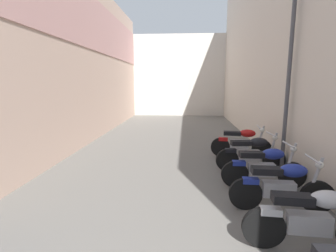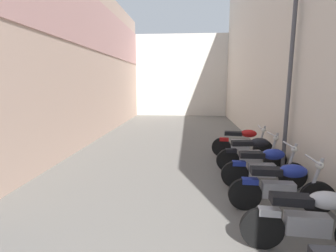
# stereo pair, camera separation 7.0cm
# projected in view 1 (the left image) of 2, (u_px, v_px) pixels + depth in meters

# --- Properties ---
(ground_plane) EXTENTS (35.03, 35.03, 0.00)m
(ground_plane) POSITION_uv_depth(u_px,v_px,m) (166.00, 170.00, 6.73)
(ground_plane) COLOR #66635E
(building_left) EXTENTS (0.45, 19.03, 6.43)m
(building_left) POSITION_uv_depth(u_px,v_px,m) (69.00, 54.00, 8.34)
(building_left) COLOR beige
(building_left) RESTS_ON ground
(building_right) EXTENTS (0.45, 19.03, 7.81)m
(building_right) POSITION_uv_depth(u_px,v_px,m) (279.00, 31.00, 7.80)
(building_right) COLOR beige
(building_right) RESTS_ON ground
(building_far_end) EXTENTS (9.38, 2.00, 5.65)m
(building_far_end) POSITION_uv_depth(u_px,v_px,m) (179.00, 76.00, 18.55)
(building_far_end) COLOR beige
(building_far_end) RESTS_ON ground
(motorcycle_fourth) EXTENTS (1.85, 0.58, 1.04)m
(motorcycle_fourth) POSITION_uv_depth(u_px,v_px,m) (313.00, 218.00, 3.40)
(motorcycle_fourth) COLOR black
(motorcycle_fourth) RESTS_ON ground
(motorcycle_fifth) EXTENTS (1.85, 0.58, 1.04)m
(motorcycle_fifth) POSITION_uv_depth(u_px,v_px,m) (282.00, 185.00, 4.49)
(motorcycle_fifth) COLOR black
(motorcycle_fifth) RESTS_ON ground
(motorcycle_sixth) EXTENTS (1.85, 0.58, 1.04)m
(motorcycle_sixth) POSITION_uv_depth(u_px,v_px,m) (264.00, 166.00, 5.52)
(motorcycle_sixth) COLOR black
(motorcycle_sixth) RESTS_ON ground
(motorcycle_seventh) EXTENTS (1.85, 0.58, 1.04)m
(motorcycle_seventh) POSITION_uv_depth(u_px,v_px,m) (251.00, 153.00, 6.59)
(motorcycle_seventh) COLOR black
(motorcycle_seventh) RESTS_ON ground
(motorcycle_eighth) EXTENTS (1.84, 0.58, 1.04)m
(motorcycle_eighth) POSITION_uv_depth(u_px,v_px,m) (241.00, 142.00, 7.79)
(motorcycle_eighth) COLOR black
(motorcycle_eighth) RESTS_ON ground
(street_lamp) EXTENTS (0.79, 0.18, 4.54)m
(street_lamp) POSITION_uv_depth(u_px,v_px,m) (285.00, 68.00, 6.16)
(street_lamp) COLOR #47474C
(street_lamp) RESTS_ON ground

